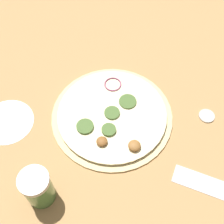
% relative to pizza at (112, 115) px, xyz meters
% --- Properties ---
extents(ground_plane, '(3.00, 3.00, 0.00)m').
position_rel_pizza_xyz_m(ground_plane, '(0.00, -0.00, -0.01)').
color(ground_plane, tan).
extents(pizza, '(0.29, 0.29, 0.03)m').
position_rel_pizza_xyz_m(pizza, '(0.00, 0.00, 0.00)').
color(pizza, beige).
rests_on(pizza, ground_plane).
extents(spice_jar, '(0.06, 0.06, 0.09)m').
position_rel_pizza_xyz_m(spice_jar, '(0.14, 0.19, 0.04)').
color(spice_jar, '#4C7F42').
rests_on(spice_jar, ground_plane).
extents(loose_cap, '(0.04, 0.04, 0.01)m').
position_rel_pizza_xyz_m(loose_cap, '(-0.23, -0.01, -0.00)').
color(loose_cap, beige).
rests_on(loose_cap, ground_plane).
extents(flour_patch, '(0.12, 0.12, 0.00)m').
position_rel_pizza_xyz_m(flour_patch, '(0.25, 0.02, -0.01)').
color(flour_patch, white).
rests_on(flour_patch, ground_plane).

